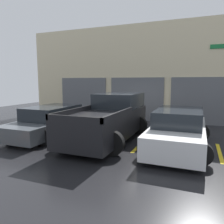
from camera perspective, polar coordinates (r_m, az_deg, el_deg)
ground_plane at (r=10.71m, az=3.07°, el=-4.77°), size 28.00×28.00×0.00m
shophouse_building at (r=13.61m, az=7.66°, el=9.79°), size 15.25×0.68×5.74m
pickup_truck at (r=8.92m, az=-0.55°, el=-1.70°), size 2.49×5.11×1.83m
sedan_white at (r=8.10m, az=16.92°, el=-4.58°), size 2.19×4.48×1.39m
sedan_side at (r=10.11m, az=-15.48°, el=-2.38°), size 2.21×4.64×1.27m
parking_stripe_far_left at (r=11.07m, az=-21.11°, el=-4.87°), size 0.12×2.20×0.01m
parking_stripe_left at (r=9.46m, az=-8.86°, el=-6.55°), size 0.12×2.20×0.01m
parking_stripe_centre at (r=8.44m, az=7.40°, el=-8.31°), size 0.12×2.20×0.01m
parking_stripe_right at (r=8.24m, az=26.31°, el=-9.50°), size 0.12×2.20×0.01m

